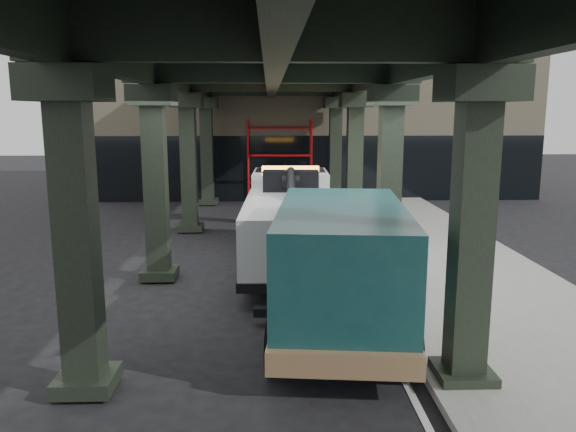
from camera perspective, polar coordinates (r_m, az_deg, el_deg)
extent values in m
plane|color=black|center=(13.08, 0.40, -8.89)|extent=(90.00, 90.00, 0.00)
cube|color=gray|center=(15.76, 16.74, -5.65)|extent=(5.00, 40.00, 0.15)
cube|color=silver|center=(15.13, 6.57, -6.21)|extent=(0.12, 38.00, 0.01)
cube|color=black|center=(9.07, 18.13, -1.77)|extent=(0.55, 0.55, 5.00)
cube|color=black|center=(8.89, 18.98, 12.55)|extent=(1.10, 1.10, 0.50)
cube|color=black|center=(9.82, 17.33, -15.13)|extent=(0.90, 0.90, 0.24)
cube|color=black|center=(14.77, 10.23, 3.18)|extent=(0.55, 0.55, 5.00)
cube|color=black|center=(14.66, 10.53, 11.94)|extent=(1.10, 1.10, 0.50)
cube|color=black|center=(15.24, 9.95, -5.50)|extent=(0.90, 0.90, 0.24)
cube|color=black|center=(20.64, 6.76, 5.34)|extent=(0.55, 0.55, 5.00)
cube|color=black|center=(20.56, 6.90, 11.60)|extent=(1.10, 1.10, 0.50)
cube|color=black|center=(20.98, 6.62, -0.98)|extent=(0.90, 0.90, 0.24)
cube|color=black|center=(26.57, 4.82, 6.53)|extent=(0.55, 0.55, 5.00)
cube|color=black|center=(26.51, 4.89, 11.39)|extent=(1.10, 1.10, 0.50)
cube|color=black|center=(26.83, 4.74, 1.59)|extent=(0.90, 0.90, 0.24)
cube|color=black|center=(9.00, -20.66, -2.02)|extent=(0.55, 0.55, 5.00)
cube|color=black|center=(8.82, -21.63, 12.40)|extent=(1.10, 1.10, 0.50)
cube|color=black|center=(9.75, -19.74, -15.45)|extent=(0.90, 0.90, 0.24)
cube|color=black|center=(14.73, -13.27, 3.05)|extent=(0.55, 0.55, 5.00)
cube|color=black|center=(14.62, -13.65, 11.82)|extent=(1.10, 1.10, 0.50)
cube|color=black|center=(15.20, -12.90, -5.65)|extent=(0.90, 0.90, 0.24)
cube|color=black|center=(20.61, -10.04, 5.25)|extent=(0.55, 0.55, 5.00)
cube|color=black|center=(20.53, -10.24, 11.51)|extent=(1.10, 1.10, 0.50)
cube|color=black|center=(20.95, -9.84, -1.08)|extent=(0.90, 0.90, 0.24)
cube|color=black|center=(26.55, -8.24, 6.46)|extent=(0.55, 0.55, 5.00)
cube|color=black|center=(26.48, -8.37, 11.32)|extent=(1.10, 1.10, 0.50)
cube|color=black|center=(26.81, -8.11, 1.51)|extent=(0.90, 0.90, 0.24)
cube|color=black|center=(14.70, 10.64, 15.05)|extent=(0.35, 32.00, 1.10)
cube|color=black|center=(14.66, -13.79, 14.95)|extent=(0.35, 32.00, 1.10)
cube|color=black|center=(14.37, -1.56, 15.33)|extent=(0.35, 32.00, 1.10)
cube|color=black|center=(14.45, -1.58, 18.10)|extent=(7.40, 32.00, 0.30)
cube|color=#C6B793|center=(32.42, 2.54, 9.94)|extent=(22.00, 10.00, 8.00)
cylinder|color=red|center=(27.34, -4.03, 5.61)|extent=(0.08, 0.08, 4.00)
cylinder|color=red|center=(26.54, -4.09, 5.46)|extent=(0.08, 0.08, 4.00)
cylinder|color=red|center=(27.40, 2.29, 5.63)|extent=(0.08, 0.08, 4.00)
cylinder|color=red|center=(26.60, 2.41, 5.49)|extent=(0.08, 0.08, 4.00)
cylinder|color=red|center=(27.43, -0.86, 3.55)|extent=(3.00, 0.08, 0.08)
cylinder|color=red|center=(27.30, -0.87, 6.26)|extent=(3.00, 0.08, 0.08)
cylinder|color=red|center=(27.24, -0.88, 8.98)|extent=(3.00, 0.08, 0.08)
cube|color=black|center=(15.85, 0.30, -2.75)|extent=(1.24, 7.57, 0.25)
cube|color=silver|center=(18.21, 0.24, 1.74)|extent=(2.44, 2.49, 1.81)
cube|color=silver|center=(19.33, 0.21, 0.74)|extent=(2.38, 0.78, 0.91)
cube|color=black|center=(18.38, 0.23, 3.40)|extent=(2.25, 1.37, 0.85)
cube|color=silver|center=(14.58, 0.34, -1.30)|extent=(2.57, 5.10, 1.41)
cube|color=orange|center=(17.88, 0.24, 4.82)|extent=(1.82, 0.34, 0.16)
cube|color=black|center=(16.40, 0.28, 3.59)|extent=(1.63, 0.65, 0.60)
cylinder|color=black|center=(14.64, 0.33, 1.76)|extent=(0.35, 3.52, 1.35)
cube|color=black|center=(12.37, 0.43, -8.32)|extent=(0.34, 1.42, 0.18)
cube|color=black|center=(11.72, 0.47, -9.66)|extent=(1.62, 0.30, 0.18)
cylinder|color=black|center=(18.71, -3.16, -1.17)|extent=(0.39, 1.12, 1.11)
cylinder|color=silver|center=(18.71, -3.16, -1.17)|extent=(0.41, 0.62, 0.61)
cylinder|color=black|center=(18.72, 3.62, -1.17)|extent=(0.39, 1.12, 1.11)
cylinder|color=silver|center=(18.72, 3.62, -1.17)|extent=(0.41, 0.62, 0.61)
cylinder|color=black|center=(15.48, -3.80, -3.67)|extent=(0.39, 1.12, 1.11)
cylinder|color=silver|center=(15.48, -3.80, -3.67)|extent=(0.41, 0.62, 0.61)
cylinder|color=black|center=(15.50, 4.41, -3.67)|extent=(0.39, 1.12, 1.11)
cylinder|color=silver|center=(15.50, 4.41, -3.67)|extent=(0.41, 0.62, 0.61)
cylinder|color=black|center=(14.22, -4.13, -4.97)|extent=(0.39, 1.12, 1.11)
cylinder|color=silver|center=(14.22, -4.13, -4.97)|extent=(0.41, 0.62, 0.61)
cylinder|color=black|center=(14.24, 4.83, -4.96)|extent=(0.39, 1.12, 1.11)
cylinder|color=silver|center=(14.24, 4.83, -4.96)|extent=(0.41, 0.62, 0.61)
cube|color=#113D3F|center=(13.95, 5.08, -3.13)|extent=(2.40, 1.45, 1.01)
cube|color=#113D3F|center=(10.87, 5.43, -4.68)|extent=(2.84, 5.24, 2.18)
cube|color=#98734D|center=(11.56, 5.29, -8.37)|extent=(3.01, 6.46, 0.39)
cube|color=black|center=(13.33, 5.18, 0.15)|extent=(2.21, 0.70, 0.93)
cube|color=black|center=(11.06, 5.43, -1.43)|extent=(2.77, 4.24, 0.61)
cube|color=silver|center=(14.64, 5.00, -4.28)|extent=(2.24, 0.36, 0.34)
cylinder|color=black|center=(14.07, 0.47, -5.47)|extent=(0.41, 0.96, 0.94)
cylinder|color=silver|center=(14.07, 0.47, -5.47)|extent=(0.41, 0.55, 0.52)
cylinder|color=black|center=(14.12, 9.60, -5.56)|extent=(0.41, 0.96, 0.94)
cylinder|color=silver|center=(14.12, 9.60, -5.56)|extent=(0.41, 0.55, 0.52)
cylinder|color=black|center=(9.66, -1.24, -13.16)|extent=(0.41, 0.96, 0.94)
cylinder|color=silver|center=(9.66, -1.24, -13.16)|extent=(0.41, 0.55, 0.52)
cylinder|color=black|center=(9.73, 12.34, -13.23)|extent=(0.41, 0.96, 0.94)
cylinder|color=silver|center=(9.73, 12.34, -13.23)|extent=(0.41, 0.55, 0.52)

